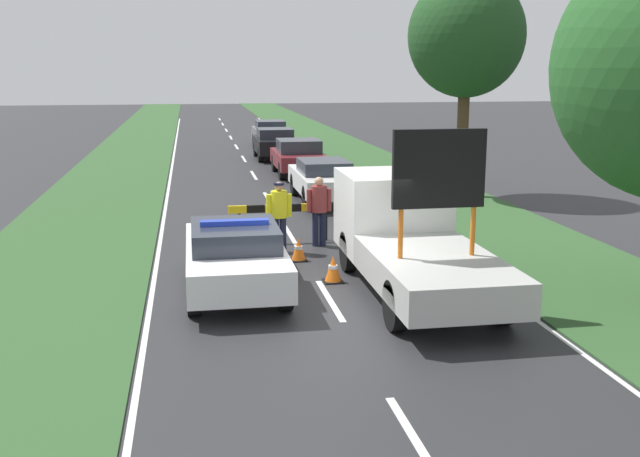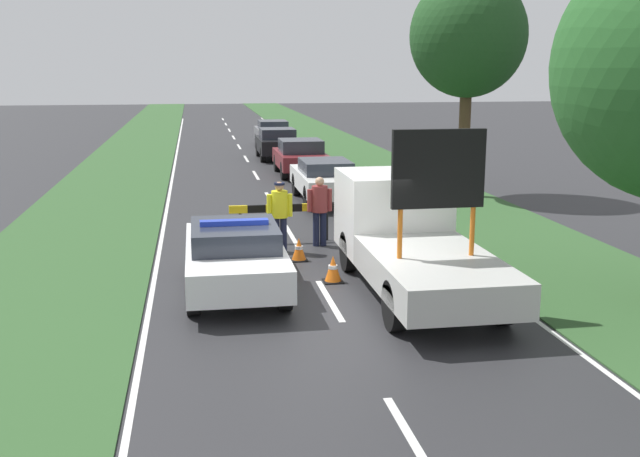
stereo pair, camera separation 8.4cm
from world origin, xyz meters
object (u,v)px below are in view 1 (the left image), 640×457
object	(u,v)px
work_truck	(408,234)
traffic_cone_centre_front	(239,223)
traffic_cone_lane_edge	(246,246)
pedestrian_civilian	(319,206)
queued_car_suv_grey	(270,133)
roadside_tree_near_right	(466,37)
traffic_cone_near_police	(299,249)
traffic_cone_behind_barrier	(248,233)
traffic_cone_near_truck	(333,269)
police_car	(235,255)
road_barrier	(283,211)
queued_car_sedan_black	(275,143)
queued_car_van_white	(323,179)
queued_car_wagon_maroon	(298,156)
police_officer	(279,211)

from	to	relation	value
work_truck	traffic_cone_centre_front	size ratio (longest dim) A/B	10.44
traffic_cone_lane_edge	pedestrian_civilian	bearing A→B (deg)	25.48
queued_car_suv_grey	roadside_tree_near_right	xyz separation A→B (m)	(4.79, -17.63, 4.65)
traffic_cone_near_police	traffic_cone_centre_front	distance (m)	3.39
pedestrian_civilian	traffic_cone_centre_front	size ratio (longest dim) A/B	2.97
traffic_cone_lane_edge	traffic_cone_behind_barrier	bearing A→B (deg)	83.56
work_truck	traffic_cone_near_truck	bearing A→B (deg)	-15.37
traffic_cone_behind_barrier	police_car	bearing A→B (deg)	-98.20
work_truck	queued_car_suv_grey	xyz separation A→B (m)	(0.13, 27.85, -0.32)
queued_car_suv_grey	traffic_cone_centre_front	bearing A→B (deg)	81.79
road_barrier	pedestrian_civilian	xyz separation A→B (m)	(0.83, -0.58, 0.22)
road_barrier	traffic_cone_near_truck	size ratio (longest dim) A/B	4.93
roadside_tree_near_right	road_barrier	bearing A→B (deg)	-139.72
roadside_tree_near_right	queued_car_sedan_black	bearing A→B (deg)	113.50
queued_car_van_white	roadside_tree_near_right	bearing A→B (deg)	-176.67
traffic_cone_near_truck	queued_car_wagon_maroon	bearing A→B (deg)	84.40
police_car	queued_car_van_white	size ratio (longest dim) A/B	1.01
police_car	police_officer	distance (m)	3.33
pedestrian_civilian	queued_car_van_white	world-z (taller)	pedestrian_civilian
traffic_cone_near_truck	police_officer	bearing A→B (deg)	106.07
traffic_cone_near_truck	queued_car_sedan_black	distance (m)	21.66
traffic_cone_behind_barrier	queued_car_wagon_maroon	xyz separation A→B (m)	(3.06, 12.34, 0.43)
police_car	queued_car_wagon_maroon	world-z (taller)	queued_car_wagon_maroon
pedestrian_civilian	traffic_cone_centre_front	distance (m)	2.71
queued_car_sedan_black	queued_car_suv_grey	xyz separation A→B (m)	(0.38, 5.75, -0.01)
work_truck	queued_car_sedan_black	xyz separation A→B (m)	(-0.25, 22.10, -0.31)
traffic_cone_centre_front	queued_car_sedan_black	distance (m)	16.81
work_truck	queued_car_van_white	size ratio (longest dim) A/B	1.36
traffic_cone_near_truck	police_car	bearing A→B (deg)	-171.99
traffic_cone_behind_barrier	traffic_cone_lane_edge	world-z (taller)	traffic_cone_behind_barrier
queued_car_sedan_black	roadside_tree_near_right	xyz separation A→B (m)	(5.17, -11.88, 4.64)
traffic_cone_near_police	traffic_cone_lane_edge	size ratio (longest dim) A/B	0.95
traffic_cone_centre_front	queued_car_wagon_maroon	xyz separation A→B (m)	(3.18, 10.80, 0.49)
police_officer	traffic_cone_near_truck	world-z (taller)	police_officer
police_car	roadside_tree_near_right	xyz separation A→B (m)	(8.44, 10.03, 4.68)
queued_car_van_white	traffic_cone_lane_edge	bearing A→B (deg)	66.35
traffic_cone_near_truck	traffic_cone_near_police	bearing A→B (deg)	103.75
queued_car_suv_grey	roadside_tree_near_right	distance (m)	18.85
traffic_cone_behind_barrier	work_truck	bearing A→B (deg)	-53.33
traffic_cone_behind_barrier	road_barrier	bearing A→B (deg)	19.28
work_truck	road_barrier	bearing A→B (deg)	-62.10
traffic_cone_near_truck	road_barrier	bearing A→B (deg)	98.47
traffic_cone_near_truck	traffic_cone_lane_edge	world-z (taller)	same
traffic_cone_near_police	traffic_cone_near_truck	xyz separation A→B (m)	(0.46, -1.88, 0.01)
traffic_cone_behind_barrier	queued_car_van_white	xyz separation A→B (m)	(2.98, 5.94, 0.42)
work_truck	traffic_cone_behind_barrier	world-z (taller)	work_truck
road_barrier	traffic_cone_behind_barrier	xyz separation A→B (m)	(-0.94, -0.33, -0.46)
work_truck	road_barrier	xyz separation A→B (m)	(-2.04, 4.32, -0.28)
queued_car_van_white	queued_car_suv_grey	distance (m)	17.92
police_officer	queued_car_suv_grey	bearing A→B (deg)	-111.01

